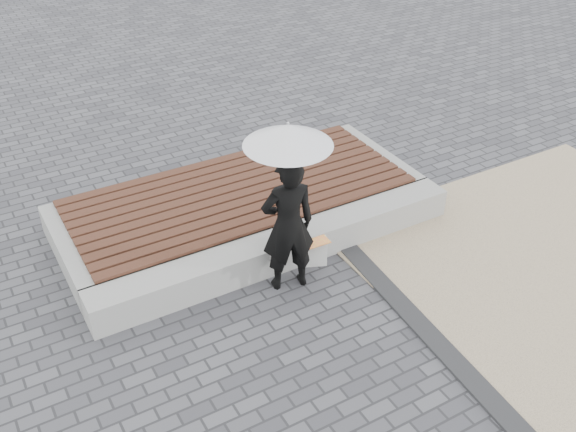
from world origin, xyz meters
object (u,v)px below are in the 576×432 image
object	(u,v)px
seating_ledge	(282,249)
handbag	(288,235)
parasol	(288,135)
canvas_tote	(312,251)
woman	(288,225)

from	to	relation	value
seating_ledge	handbag	distance (m)	0.36
parasol	handbag	distance (m)	1.54
canvas_tote	woman	bearing A→B (deg)	-134.45
woman	parasol	world-z (taller)	parasol
seating_ledge	woman	xyz separation A→B (m)	(-0.16, -0.43, 0.68)
seating_ledge	woman	bearing A→B (deg)	-110.00
canvas_tote	parasol	bearing A→B (deg)	-134.45
canvas_tote	handbag	bearing A→B (deg)	-169.65
woman	canvas_tote	size ratio (longest dim) A/B	4.62
parasol	canvas_tote	world-z (taller)	parasol
handbag	canvas_tote	xyz separation A→B (m)	(0.32, -0.07, -0.33)
seating_ledge	woman	size ratio (longest dim) A/B	2.86
seating_ledge	canvas_tote	bearing A→B (deg)	-36.82
woman	handbag	size ratio (longest dim) A/B	5.30
woman	parasol	bearing A→B (deg)	-0.00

